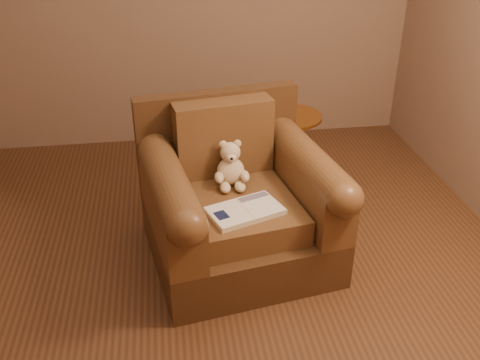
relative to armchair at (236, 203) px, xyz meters
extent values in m
plane|color=#54331C|center=(-0.31, -0.27, -0.35)|extent=(4.00, 4.00, 0.00)
cube|color=#482D18|center=(0.01, -0.04, -0.21)|extent=(1.15, 1.11, 0.28)
cube|color=#482D18|center=(-0.06, 0.38, 0.24)|extent=(1.01, 0.27, 0.62)
cube|color=brown|center=(0.02, -0.09, 0.01)|extent=(0.69, 0.79, 0.15)
cube|color=brown|center=(-0.04, 0.25, 0.31)|extent=(0.60, 0.26, 0.45)
cube|color=brown|center=(-0.38, -0.16, 0.09)|extent=(0.34, 0.88, 0.32)
cube|color=brown|center=(0.41, -0.03, 0.09)|extent=(0.34, 0.88, 0.32)
cylinder|color=brown|center=(-0.38, -0.16, 0.25)|extent=(0.34, 0.88, 0.20)
cylinder|color=brown|center=(0.41, -0.03, 0.25)|extent=(0.34, 0.88, 0.20)
ellipsoid|color=beige|center=(-0.02, 0.09, 0.16)|extent=(0.16, 0.15, 0.17)
sphere|color=beige|center=(-0.02, 0.10, 0.28)|extent=(0.12, 0.12, 0.12)
ellipsoid|color=beige|center=(-0.06, 0.11, 0.33)|extent=(0.05, 0.03, 0.05)
ellipsoid|color=beige|center=(0.02, 0.11, 0.33)|extent=(0.05, 0.03, 0.05)
ellipsoid|color=beige|center=(-0.02, 0.05, 0.27)|extent=(0.06, 0.04, 0.05)
sphere|color=black|center=(-0.02, 0.03, 0.28)|extent=(0.02, 0.02, 0.02)
ellipsoid|color=beige|center=(-0.10, 0.03, 0.16)|extent=(0.05, 0.11, 0.05)
ellipsoid|color=beige|center=(0.05, 0.03, 0.16)|extent=(0.05, 0.11, 0.05)
ellipsoid|color=beige|center=(-0.07, 0.00, 0.11)|extent=(0.06, 0.11, 0.05)
ellipsoid|color=beige|center=(0.02, 0.00, 0.11)|extent=(0.06, 0.11, 0.05)
cube|color=beige|center=(0.01, -0.25, 0.10)|extent=(0.45, 0.35, 0.03)
cube|color=white|center=(-0.08, -0.28, 0.11)|extent=(0.26, 0.28, 0.00)
cube|color=white|center=(0.10, -0.21, 0.11)|extent=(0.26, 0.28, 0.00)
cube|color=beige|center=(0.01, -0.25, 0.11)|extent=(0.09, 0.22, 0.00)
cube|color=#0F1638|center=(-0.12, -0.29, 0.11)|extent=(0.09, 0.10, 0.00)
cube|color=slate|center=(0.08, -0.14, 0.11)|extent=(0.18, 0.11, 0.00)
cylinder|color=#CC8B38|center=(0.44, 0.61, -0.34)|extent=(0.36, 0.36, 0.03)
cylinder|color=#CC8B38|center=(0.44, 0.61, -0.04)|extent=(0.04, 0.04, 0.58)
cylinder|color=#CC8B38|center=(0.44, 0.61, 0.27)|extent=(0.45, 0.45, 0.02)
cylinder|color=#CC8B38|center=(0.44, 0.61, 0.25)|extent=(0.04, 0.04, 0.02)
camera|label=1|loc=(-0.37, -2.64, 1.64)|focal=40.00mm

